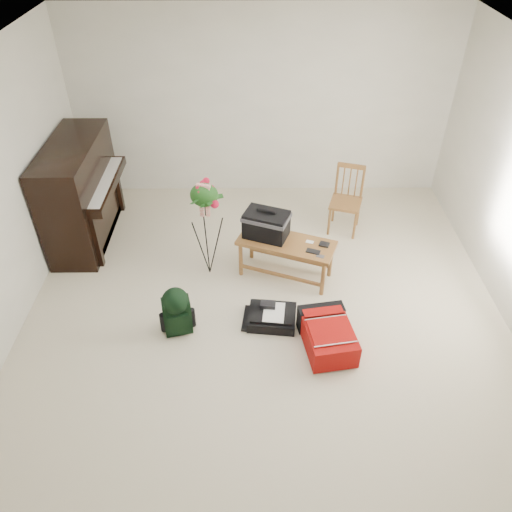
{
  "coord_description": "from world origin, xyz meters",
  "views": [
    {
      "loc": [
        -0.12,
        -3.59,
        3.75
      ],
      "look_at": [
        -0.09,
        0.35,
        0.63
      ],
      "focal_mm": 35.0,
      "sensor_mm": 36.0,
      "label": 1
    }
  ],
  "objects_px": {
    "piano": "(82,195)",
    "flower_stand": "(207,231)",
    "black_duffel": "(272,316)",
    "red_suitcase": "(327,332)",
    "dining_chair": "(345,201)",
    "bench": "(271,233)",
    "green_backpack": "(176,309)"
  },
  "relations": [
    {
      "from": "piano",
      "to": "flower_stand",
      "type": "distance_m",
      "value": 1.73
    },
    {
      "from": "piano",
      "to": "black_duffel",
      "type": "xyz_separation_m",
      "value": [
        2.26,
        -1.55,
        -0.53
      ]
    },
    {
      "from": "piano",
      "to": "black_duffel",
      "type": "bearing_deg",
      "value": -34.4
    },
    {
      "from": "red_suitcase",
      "to": "flower_stand",
      "type": "relative_size",
      "value": 0.6
    },
    {
      "from": "piano",
      "to": "flower_stand",
      "type": "height_order",
      "value": "piano"
    },
    {
      "from": "dining_chair",
      "to": "red_suitcase",
      "type": "bearing_deg",
      "value": -85.25
    },
    {
      "from": "dining_chair",
      "to": "flower_stand",
      "type": "distance_m",
      "value": 1.89
    },
    {
      "from": "piano",
      "to": "black_duffel",
      "type": "height_order",
      "value": "piano"
    },
    {
      "from": "flower_stand",
      "to": "black_duffel",
      "type": "bearing_deg",
      "value": -33.64
    },
    {
      "from": "piano",
      "to": "flower_stand",
      "type": "xyz_separation_m",
      "value": [
        1.56,
        -0.75,
        -0.01
      ]
    },
    {
      "from": "dining_chair",
      "to": "black_duffel",
      "type": "height_order",
      "value": "dining_chair"
    },
    {
      "from": "piano",
      "to": "flower_stand",
      "type": "relative_size",
      "value": 1.24
    },
    {
      "from": "dining_chair",
      "to": "flower_stand",
      "type": "relative_size",
      "value": 0.71
    },
    {
      "from": "bench",
      "to": "black_duffel",
      "type": "relative_size",
      "value": 2.18
    },
    {
      "from": "dining_chair",
      "to": "red_suitcase",
      "type": "height_order",
      "value": "dining_chair"
    },
    {
      "from": "flower_stand",
      "to": "green_backpack",
      "type": "bearing_deg",
      "value": -90.03
    },
    {
      "from": "green_backpack",
      "to": "flower_stand",
      "type": "distance_m",
      "value": 1.0
    },
    {
      "from": "red_suitcase",
      "to": "green_backpack",
      "type": "relative_size",
      "value": 1.34
    },
    {
      "from": "red_suitcase",
      "to": "piano",
      "type": "bearing_deg",
      "value": 137.23
    },
    {
      "from": "piano",
      "to": "red_suitcase",
      "type": "height_order",
      "value": "piano"
    },
    {
      "from": "bench",
      "to": "red_suitcase",
      "type": "distance_m",
      "value": 1.25
    },
    {
      "from": "bench",
      "to": "flower_stand",
      "type": "height_order",
      "value": "flower_stand"
    },
    {
      "from": "piano",
      "to": "red_suitcase",
      "type": "distance_m",
      "value": 3.37
    },
    {
      "from": "bench",
      "to": "dining_chair",
      "type": "height_order",
      "value": "dining_chair"
    },
    {
      "from": "bench",
      "to": "piano",
      "type": "bearing_deg",
      "value": -177.88
    },
    {
      "from": "bench",
      "to": "dining_chair",
      "type": "xyz_separation_m",
      "value": [
        0.96,
        0.91,
        -0.16
      ]
    },
    {
      "from": "black_duffel",
      "to": "piano",
      "type": "bearing_deg",
      "value": 152.09
    },
    {
      "from": "dining_chair",
      "to": "flower_stand",
      "type": "bearing_deg",
      "value": -134.84
    },
    {
      "from": "bench",
      "to": "green_backpack",
      "type": "height_order",
      "value": "bench"
    },
    {
      "from": "dining_chair",
      "to": "green_backpack",
      "type": "relative_size",
      "value": 1.59
    },
    {
      "from": "green_backpack",
      "to": "flower_stand",
      "type": "height_order",
      "value": "flower_stand"
    },
    {
      "from": "green_backpack",
      "to": "piano",
      "type": "bearing_deg",
      "value": 114.56
    }
  ]
}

